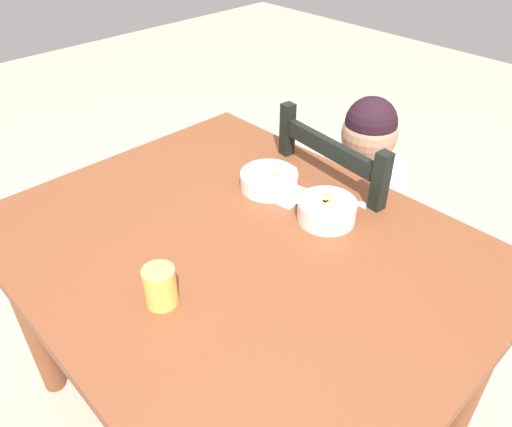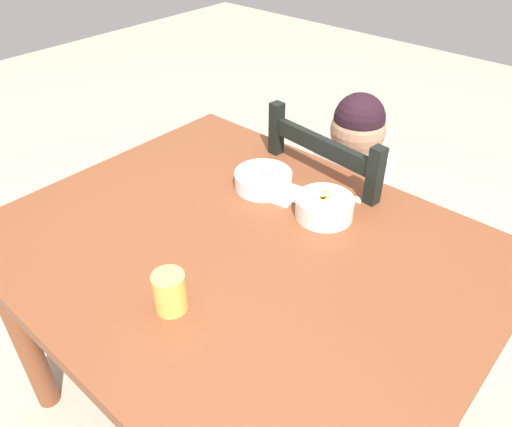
{
  "view_description": "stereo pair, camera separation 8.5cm",
  "coord_description": "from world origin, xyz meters",
  "px_view_note": "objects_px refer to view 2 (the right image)",
  "views": [
    {
      "loc": [
        0.71,
        -0.62,
        1.51
      ],
      "look_at": [
        -0.01,
        0.07,
        0.77
      ],
      "focal_mm": 34.56,
      "sensor_mm": 36.0,
      "label": 1
    },
    {
      "loc": [
        0.65,
        -0.68,
        1.51
      ],
      "look_at": [
        -0.01,
        0.07,
        0.77
      ],
      "focal_mm": 34.56,
      "sensor_mm": 36.0,
      "label": 2
    }
  ],
  "objects_px": {
    "bowl_of_peas": "(263,179)",
    "bowl_of_carrots": "(325,207)",
    "dining_chair": "(340,232)",
    "dining_table": "(241,274)",
    "child_figure": "(346,189)",
    "drinking_cup": "(170,292)",
    "spoon": "(307,201)"
  },
  "relations": [
    {
      "from": "bowl_of_peas",
      "to": "bowl_of_carrots",
      "type": "height_order",
      "value": "bowl_of_carrots"
    },
    {
      "from": "dining_chair",
      "to": "bowl_of_carrots",
      "type": "height_order",
      "value": "dining_chair"
    },
    {
      "from": "dining_table",
      "to": "child_figure",
      "type": "height_order",
      "value": "child_figure"
    },
    {
      "from": "dining_table",
      "to": "drinking_cup",
      "type": "xyz_separation_m",
      "value": [
        0.04,
        -0.25,
        0.15
      ]
    },
    {
      "from": "bowl_of_peas",
      "to": "child_figure",
      "type": "bearing_deg",
      "value": 69.95
    },
    {
      "from": "dining_chair",
      "to": "bowl_of_carrots",
      "type": "xyz_separation_m",
      "value": [
        0.11,
        -0.3,
        0.32
      ]
    },
    {
      "from": "child_figure",
      "to": "bowl_of_carrots",
      "type": "height_order",
      "value": "child_figure"
    },
    {
      "from": "dining_table",
      "to": "dining_chair",
      "type": "relative_size",
      "value": 1.35
    },
    {
      "from": "child_figure",
      "to": "spoon",
      "type": "relative_size",
      "value": 8.07
    },
    {
      "from": "dining_table",
      "to": "spoon",
      "type": "relative_size",
      "value": 10.36
    },
    {
      "from": "dining_chair",
      "to": "drinking_cup",
      "type": "xyz_separation_m",
      "value": [
        0.06,
        -0.78,
        0.34
      ]
    },
    {
      "from": "dining_table",
      "to": "drinking_cup",
      "type": "relative_size",
      "value": 13.08
    },
    {
      "from": "bowl_of_carrots",
      "to": "spoon",
      "type": "relative_size",
      "value": 1.32
    },
    {
      "from": "child_figure",
      "to": "spoon",
      "type": "height_order",
      "value": "child_figure"
    },
    {
      "from": "bowl_of_carrots",
      "to": "dining_table",
      "type": "bearing_deg",
      "value": -110.44
    },
    {
      "from": "bowl_of_peas",
      "to": "bowl_of_carrots",
      "type": "xyz_separation_m",
      "value": [
        0.21,
        0.0,
        0.0
      ]
    },
    {
      "from": "bowl_of_peas",
      "to": "dining_chair",
      "type": "bearing_deg",
      "value": 71.3
    },
    {
      "from": "dining_table",
      "to": "spoon",
      "type": "height_order",
      "value": "spoon"
    },
    {
      "from": "dining_table",
      "to": "bowl_of_peas",
      "type": "bearing_deg",
      "value": 118.52
    },
    {
      "from": "child_figure",
      "to": "bowl_of_carrots",
      "type": "xyz_separation_m",
      "value": [
        0.11,
        -0.29,
        0.14
      ]
    },
    {
      "from": "dining_table",
      "to": "dining_chair",
      "type": "height_order",
      "value": "dining_chair"
    },
    {
      "from": "bowl_of_peas",
      "to": "drinking_cup",
      "type": "distance_m",
      "value": 0.51
    },
    {
      "from": "dining_table",
      "to": "spoon",
      "type": "bearing_deg",
      "value": 86.35
    },
    {
      "from": "bowl_of_carrots",
      "to": "bowl_of_peas",
      "type": "bearing_deg",
      "value": -180.0
    },
    {
      "from": "dining_chair",
      "to": "bowl_of_peas",
      "type": "xyz_separation_m",
      "value": [
        -0.1,
        -0.3,
        0.32
      ]
    },
    {
      "from": "child_figure",
      "to": "bowl_of_carrots",
      "type": "bearing_deg",
      "value": -69.95
    },
    {
      "from": "dining_chair",
      "to": "child_figure",
      "type": "height_order",
      "value": "child_figure"
    },
    {
      "from": "dining_table",
      "to": "child_figure",
      "type": "distance_m",
      "value": 0.53
    },
    {
      "from": "dining_table",
      "to": "bowl_of_carrots",
      "type": "distance_m",
      "value": 0.28
    },
    {
      "from": "bowl_of_peas",
      "to": "spoon",
      "type": "relative_size",
      "value": 1.43
    },
    {
      "from": "drinking_cup",
      "to": "dining_chair",
      "type": "bearing_deg",
      "value": 94.47
    },
    {
      "from": "dining_chair",
      "to": "child_figure",
      "type": "xyz_separation_m",
      "value": [
        0.01,
        -0.01,
        0.18
      ]
    }
  ]
}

